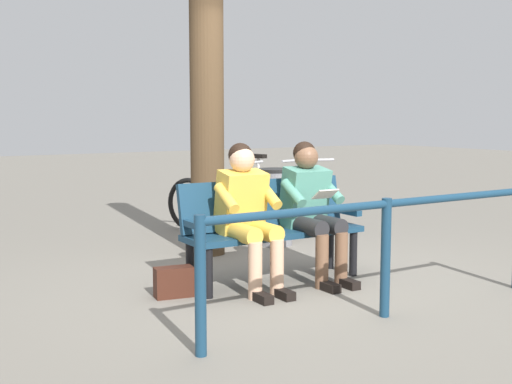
# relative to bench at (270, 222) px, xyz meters

# --- Properties ---
(ground_plane) EXTENTS (40.00, 40.00, 0.00)m
(ground_plane) POSITION_rel_bench_xyz_m (-0.14, 0.24, -0.51)
(ground_plane) COLOR slate
(bench) EXTENTS (1.61, 0.53, 0.87)m
(bench) POSITION_rel_bench_xyz_m (0.00, 0.00, 0.00)
(bench) COLOR navy
(bench) RESTS_ON ground
(person_reading) EXTENTS (0.50, 0.77, 1.20)m
(person_reading) POSITION_rel_bench_xyz_m (-0.32, 0.17, 0.16)
(person_reading) COLOR #4C8C7A
(person_reading) RESTS_ON ground
(person_companion) EXTENTS (0.50, 0.77, 1.20)m
(person_companion) POSITION_rel_bench_xyz_m (0.32, 0.15, 0.16)
(person_companion) COLOR gold
(person_companion) RESTS_ON ground
(handbag) EXTENTS (0.32, 0.19, 0.24)m
(handbag) POSITION_rel_bench_xyz_m (0.94, 0.05, -0.39)
(handbag) COLOR #3F1E14
(handbag) RESTS_ON ground
(tree_trunk) EXTENTS (0.34, 0.34, 3.44)m
(tree_trunk) POSITION_rel_bench_xyz_m (-0.07, -1.26, 1.21)
(tree_trunk) COLOR #4C3823
(tree_trunk) RESTS_ON ground
(litter_bin) EXTENTS (0.39, 0.39, 0.85)m
(litter_bin) POSITION_rel_bench_xyz_m (-0.93, -1.29, -0.08)
(litter_bin) COLOR slate
(litter_bin) RESTS_ON ground
(bicycle_purple) EXTENTS (0.63, 1.62, 0.94)m
(bicycle_purple) POSITION_rel_bench_xyz_m (-1.98, -2.18, -0.15)
(bicycle_purple) COLOR black
(bicycle_purple) RESTS_ON ground
(bicycle_red) EXTENTS (0.60, 1.63, 0.94)m
(bicycle_red) POSITION_rel_bench_xyz_m (-1.47, -2.23, -0.15)
(bicycle_red) COLOR black
(bicycle_red) RESTS_ON ground
(bicycle_black) EXTENTS (0.77, 1.55, 0.94)m
(bicycle_black) POSITION_rel_bench_xyz_m (-0.75, -2.16, -0.15)
(bicycle_black) COLOR black
(bicycle_black) RESTS_ON ground
(railing_fence) EXTENTS (3.01, 0.08, 0.85)m
(railing_fence) POSITION_rel_bench_xyz_m (-0.10, 1.32, 0.08)
(railing_fence) COLOR navy
(railing_fence) RESTS_ON ground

